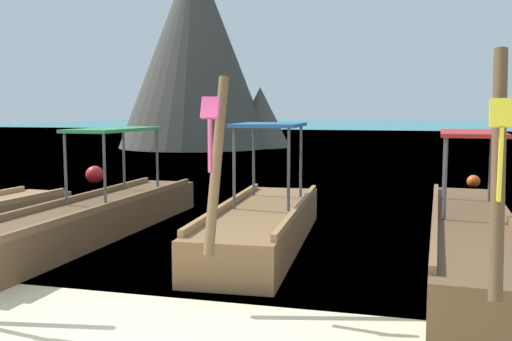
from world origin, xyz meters
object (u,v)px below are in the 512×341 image
at_px(longtail_boat_orange_ribbon, 92,218).
at_px(karst_rock, 198,51).
at_px(mooring_buoy_near, 473,181).
at_px(mooring_buoy_far, 95,175).
at_px(longtail_boat_pink_ribbon, 262,223).
at_px(longtail_boat_yellow_ribbon, 471,235).

relative_size(longtail_boat_orange_ribbon, karst_rock, 0.61).
bearing_deg(mooring_buoy_near, mooring_buoy_far, -170.06).
relative_size(longtail_boat_pink_ribbon, mooring_buoy_far, 10.52).
distance_m(karst_rock, mooring_buoy_far, 18.16).
xyz_separation_m(longtail_boat_yellow_ribbon, mooring_buoy_far, (-10.00, 6.35, -0.09)).
distance_m(longtail_boat_yellow_ribbon, mooring_buoy_far, 11.84).
bearing_deg(karst_rock, mooring_buoy_near, -47.30).
xyz_separation_m(longtail_boat_orange_ribbon, karst_rock, (-6.78, 23.57, 5.38)).
relative_size(karst_rock, mooring_buoy_near, 32.78).
bearing_deg(longtail_boat_pink_ribbon, mooring_buoy_far, 137.03).
bearing_deg(mooring_buoy_near, longtail_boat_pink_ribbon, -116.84).
distance_m(longtail_boat_pink_ribbon, mooring_buoy_near, 9.24).
bearing_deg(longtail_boat_yellow_ribbon, mooring_buoy_near, 83.34).
height_order(longtail_boat_pink_ribbon, longtail_boat_yellow_ribbon, longtail_boat_yellow_ribbon).
distance_m(mooring_buoy_near, mooring_buoy_far, 11.13).
xyz_separation_m(longtail_boat_orange_ribbon, longtail_boat_pink_ribbon, (3.01, 0.19, 0.02)).
bearing_deg(mooring_buoy_far, mooring_buoy_near, 9.94).
bearing_deg(longtail_boat_orange_ribbon, longtail_boat_pink_ribbon, 3.66).
bearing_deg(mooring_buoy_near, longtail_boat_orange_ribbon, -130.42).
distance_m(longtail_boat_pink_ribbon, longtail_boat_yellow_ribbon, 3.21).
bearing_deg(longtail_boat_orange_ribbon, karst_rock, 106.04).
distance_m(longtail_boat_pink_ribbon, mooring_buoy_far, 9.28).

